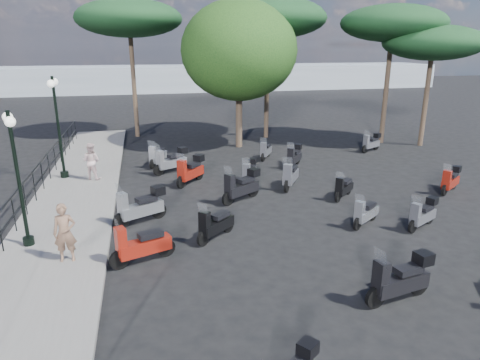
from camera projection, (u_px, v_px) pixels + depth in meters
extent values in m
plane|color=black|center=(282.00, 240.00, 12.77)|extent=(120.00, 120.00, 0.00)
cube|color=slate|center=(67.00, 219.00, 14.15)|extent=(3.00, 30.00, 0.15)
cylinder|color=black|center=(0.00, 233.00, 11.59)|extent=(0.04, 0.04, 1.10)
cylinder|color=black|center=(14.00, 214.00, 12.86)|extent=(0.04, 0.04, 1.10)
cylinder|color=black|center=(25.00, 199.00, 14.13)|extent=(0.04, 0.04, 1.10)
cylinder|color=black|center=(34.00, 186.00, 15.41)|extent=(0.04, 0.04, 1.10)
cylinder|color=black|center=(42.00, 175.00, 16.68)|extent=(0.04, 0.04, 1.10)
cylinder|color=black|center=(49.00, 166.00, 17.95)|extent=(0.04, 0.04, 1.10)
cylinder|color=black|center=(55.00, 158.00, 19.22)|extent=(0.04, 0.04, 1.10)
cylinder|color=black|center=(60.00, 151.00, 20.49)|extent=(0.04, 0.04, 1.10)
cylinder|color=black|center=(65.00, 145.00, 21.76)|extent=(0.04, 0.04, 1.10)
cylinder|color=black|center=(69.00, 139.00, 23.03)|extent=(0.04, 0.04, 1.10)
cylinder|color=black|center=(72.00, 134.00, 24.31)|extent=(0.04, 0.04, 1.10)
cylinder|color=black|center=(75.00, 130.00, 25.58)|extent=(0.04, 0.04, 1.10)
cube|color=black|center=(17.00, 190.00, 13.34)|extent=(0.04, 26.00, 0.04)
cube|color=black|center=(20.00, 206.00, 13.50)|extent=(0.04, 26.00, 0.04)
cylinder|color=black|center=(29.00, 241.00, 12.12)|extent=(0.31, 0.31, 0.23)
cylinder|color=black|center=(19.00, 181.00, 11.57)|extent=(0.10, 0.10, 3.82)
cylinder|color=black|center=(8.00, 116.00, 11.04)|extent=(0.31, 0.83, 0.04)
sphere|color=white|center=(7.00, 117.00, 11.42)|extent=(0.27, 0.27, 0.27)
sphere|color=white|center=(10.00, 122.00, 10.72)|extent=(0.27, 0.27, 0.27)
cylinder|color=black|center=(65.00, 174.00, 18.29)|extent=(0.34, 0.34, 0.25)
cylinder|color=black|center=(59.00, 128.00, 17.69)|extent=(0.12, 0.12, 4.23)
cylinder|color=black|center=(52.00, 80.00, 17.09)|extent=(0.08, 0.95, 0.04)
sphere|color=white|center=(54.00, 82.00, 17.56)|extent=(0.30, 0.30, 0.30)
sphere|color=white|center=(51.00, 84.00, 16.69)|extent=(0.30, 0.30, 0.30)
imported|color=brown|center=(65.00, 233.00, 11.03)|extent=(0.58, 0.38, 1.57)
imported|color=beige|center=(91.00, 161.00, 17.84)|extent=(0.93, 0.85, 1.56)
cylinder|color=black|center=(119.00, 260.00, 11.05)|extent=(0.53, 0.28, 0.52)
cylinder|color=black|center=(166.00, 248.00, 11.72)|extent=(0.53, 0.28, 0.52)
cube|color=maroon|center=(145.00, 246.00, 11.35)|extent=(1.45, 0.83, 0.37)
cube|color=black|center=(151.00, 234.00, 11.36)|extent=(0.72, 0.53, 0.15)
cube|color=maroon|center=(121.00, 242.00, 10.94)|extent=(0.34, 0.39, 0.76)
plane|color=white|center=(117.00, 225.00, 10.76)|extent=(0.22, 0.42, 0.40)
cylinder|color=black|center=(121.00, 221.00, 13.49)|extent=(0.53, 0.34, 0.53)
cylinder|color=black|center=(159.00, 211.00, 14.31)|extent=(0.53, 0.34, 0.53)
cube|color=gray|center=(142.00, 209.00, 13.87)|extent=(1.46, 1.00, 0.38)
cube|color=black|center=(146.00, 199.00, 13.89)|extent=(0.75, 0.60, 0.16)
cube|color=gray|center=(123.00, 205.00, 13.38)|extent=(0.37, 0.41, 0.78)
plane|color=white|center=(119.00, 190.00, 13.19)|extent=(0.27, 0.42, 0.41)
cube|color=black|center=(158.00, 190.00, 14.10)|extent=(0.50, 0.49, 0.29)
cylinder|color=black|center=(181.00, 182.00, 17.30)|extent=(0.43, 0.47, 0.52)
cylinder|color=black|center=(199.00, 174.00, 18.40)|extent=(0.43, 0.47, 0.52)
cube|color=maroon|center=(191.00, 173.00, 17.84)|extent=(1.21, 1.32, 0.37)
cube|color=black|center=(193.00, 165.00, 17.90)|extent=(0.68, 0.71, 0.15)
cube|color=maroon|center=(182.00, 170.00, 17.22)|extent=(0.41, 0.40, 0.77)
plane|color=white|center=(180.00, 158.00, 17.02)|extent=(0.37, 0.34, 0.41)
cube|color=black|center=(199.00, 158.00, 18.21)|extent=(0.51, 0.51, 0.28)
cylinder|color=black|center=(153.00, 164.00, 19.97)|extent=(0.31, 0.48, 0.49)
cylinder|color=black|center=(163.00, 158.00, 21.10)|extent=(0.31, 0.48, 0.49)
cube|color=#A4A7AF|center=(158.00, 157.00, 20.53)|extent=(0.91, 1.33, 0.35)
cube|color=black|center=(159.00, 150.00, 20.60)|extent=(0.55, 0.68, 0.14)
cube|color=#A4A7AF|center=(153.00, 154.00, 19.91)|extent=(0.37, 0.34, 0.71)
plane|color=white|center=(152.00, 145.00, 19.71)|extent=(0.38, 0.25, 0.38)
cube|color=black|center=(308.00, 348.00, 7.08)|extent=(0.41, 0.41, 0.23)
cylinder|color=black|center=(203.00, 238.00, 12.34)|extent=(0.42, 0.38, 0.47)
cylinder|color=black|center=(228.00, 225.00, 13.25)|extent=(0.42, 0.38, 0.47)
cube|color=black|center=(217.00, 225.00, 12.78)|extent=(1.18, 1.09, 0.33)
cube|color=black|center=(220.00, 215.00, 12.82)|extent=(0.64, 0.61, 0.14)
cube|color=black|center=(205.00, 223.00, 12.27)|extent=(0.36, 0.36, 0.69)
plane|color=white|center=(203.00, 209.00, 12.09)|extent=(0.30, 0.33, 0.36)
cylinder|color=black|center=(228.00, 199.00, 15.43)|extent=(0.51, 0.38, 0.53)
cylinder|color=black|center=(253.00, 190.00, 16.33)|extent=(0.51, 0.38, 0.53)
cube|color=black|center=(242.00, 189.00, 15.86)|extent=(1.42, 1.09, 0.38)
cube|color=black|center=(246.00, 180.00, 15.89)|extent=(0.74, 0.64, 0.15)
cube|color=black|center=(230.00, 185.00, 15.34)|extent=(0.38, 0.41, 0.77)
plane|color=white|center=(228.00, 172.00, 15.14)|extent=(0.30, 0.40, 0.41)
cube|color=black|center=(254.00, 172.00, 16.13)|extent=(0.51, 0.50, 0.29)
cylinder|color=black|center=(159.00, 170.00, 18.94)|extent=(0.51, 0.35, 0.52)
cylinder|color=black|center=(183.00, 165.00, 19.78)|extent=(0.51, 0.35, 0.52)
cube|color=gray|center=(172.00, 163.00, 19.34)|extent=(1.41, 1.02, 0.37)
cube|color=black|center=(175.00, 156.00, 19.37)|extent=(0.73, 0.61, 0.15)
cube|color=gray|center=(160.00, 159.00, 18.85)|extent=(0.37, 0.40, 0.76)
plane|color=white|center=(158.00, 148.00, 18.66)|extent=(0.28, 0.40, 0.40)
cube|color=black|center=(183.00, 150.00, 19.59)|extent=(0.49, 0.48, 0.28)
cylinder|color=black|center=(375.00, 297.00, 9.42)|extent=(0.52, 0.21, 0.51)
cylinder|color=black|center=(419.00, 285.00, 9.92)|extent=(0.52, 0.21, 0.51)
cube|color=black|center=(400.00, 283.00, 9.63)|extent=(1.43, 0.63, 0.36)
cube|color=black|center=(408.00, 269.00, 9.61)|extent=(0.69, 0.44, 0.15)
cube|color=black|center=(381.00, 277.00, 9.30)|extent=(0.29, 0.36, 0.75)
plane|color=white|center=(381.00, 258.00, 9.13)|extent=(0.16, 0.41, 0.40)
cube|color=black|center=(423.00, 258.00, 9.72)|extent=(0.42, 0.41, 0.28)
cylinder|color=black|center=(338.00, 197.00, 15.78)|extent=(0.37, 0.35, 0.42)
cylinder|color=black|center=(348.00, 189.00, 16.61)|extent=(0.37, 0.35, 0.42)
cube|color=black|center=(344.00, 189.00, 16.18)|extent=(1.04, 1.00, 0.30)
cube|color=black|center=(346.00, 181.00, 16.22)|extent=(0.57, 0.55, 0.12)
cube|color=black|center=(340.00, 186.00, 15.71)|extent=(0.32, 0.33, 0.62)
plane|color=white|center=(340.00, 176.00, 15.55)|extent=(0.28, 0.29, 0.33)
cylinder|color=black|center=(246.00, 183.00, 17.31)|extent=(0.30, 0.45, 0.46)
cylinder|color=black|center=(253.00, 175.00, 18.36)|extent=(0.30, 0.45, 0.46)
cube|color=#56575E|center=(250.00, 175.00, 17.82)|extent=(0.87, 1.24, 0.32)
cube|color=black|center=(251.00, 167.00, 17.89)|extent=(0.52, 0.64, 0.13)
cube|color=#56575E|center=(246.00, 172.00, 17.24)|extent=(0.35, 0.32, 0.67)
plane|color=white|center=(246.00, 162.00, 17.06)|extent=(0.35, 0.24, 0.35)
cube|color=black|center=(253.00, 161.00, 18.19)|extent=(0.42, 0.43, 0.25)
cylinder|color=black|center=(290.00, 165.00, 19.83)|extent=(0.37, 0.43, 0.47)
cylinder|color=black|center=(298.00, 159.00, 20.85)|extent=(0.37, 0.43, 0.47)
cube|color=black|center=(294.00, 158.00, 20.33)|extent=(1.04, 1.21, 0.33)
cube|color=black|center=(296.00, 152.00, 20.39)|extent=(0.59, 0.64, 0.14)
cube|color=black|center=(291.00, 155.00, 19.76)|extent=(0.36, 0.35, 0.69)
plane|color=white|center=(291.00, 146.00, 19.58)|extent=(0.34, 0.29, 0.36)
cube|color=black|center=(298.00, 147.00, 20.67)|extent=(0.45, 0.46, 0.25)
cylinder|color=black|center=(357.00, 224.00, 13.40)|extent=(0.40, 0.32, 0.43)
cylinder|color=black|center=(373.00, 214.00, 14.15)|extent=(0.40, 0.32, 0.43)
cube|color=#A4A7AF|center=(366.00, 214.00, 13.76)|extent=(1.13, 0.91, 0.30)
cube|color=black|center=(369.00, 205.00, 13.79)|extent=(0.59, 0.53, 0.12)
cube|color=#A4A7AF|center=(360.00, 211.00, 13.32)|extent=(0.31, 0.33, 0.62)
plane|color=white|center=(360.00, 199.00, 13.16)|extent=(0.25, 0.32, 0.33)
cylinder|color=black|center=(287.00, 186.00, 16.82)|extent=(0.37, 0.49, 0.51)
cylinder|color=black|center=(294.00, 177.00, 17.97)|extent=(0.37, 0.49, 0.51)
cube|color=#56575E|center=(291.00, 177.00, 17.38)|extent=(1.05, 1.37, 0.36)
cube|color=black|center=(292.00, 168.00, 17.46)|extent=(0.62, 0.71, 0.15)
cube|color=#56575E|center=(288.00, 174.00, 16.74)|extent=(0.40, 0.37, 0.75)
plane|color=white|center=(288.00, 162.00, 16.54)|extent=(0.39, 0.29, 0.40)
cylinder|color=black|center=(263.00, 157.00, 21.27)|extent=(0.30, 0.42, 0.43)
cylinder|color=black|center=(269.00, 152.00, 22.25)|extent=(0.30, 0.42, 0.43)
cube|color=#56575E|center=(266.00, 151.00, 21.75)|extent=(0.87, 1.16, 0.31)
cube|color=black|center=(267.00, 146.00, 21.82)|extent=(0.51, 0.60, 0.13)
cube|color=#56575E|center=(263.00, 149.00, 21.21)|extent=(0.34, 0.31, 0.63)
plane|color=white|center=(263.00, 141.00, 21.04)|extent=(0.33, 0.24, 0.34)
cylinder|color=black|center=(413.00, 226.00, 13.20)|extent=(0.42, 0.28, 0.43)
cylinder|color=black|center=(430.00, 217.00, 13.87)|extent=(0.42, 0.28, 0.43)
cube|color=#56575E|center=(423.00, 217.00, 13.52)|extent=(1.18, 0.82, 0.31)
cube|color=black|center=(426.00, 208.00, 13.54)|extent=(0.60, 0.49, 0.13)
cube|color=#56575E|center=(416.00, 213.00, 13.12)|extent=(0.30, 0.33, 0.63)
plane|color=white|center=(416.00, 201.00, 12.96)|extent=(0.22, 0.34, 0.34)
cube|color=black|center=(432.00, 201.00, 13.71)|extent=(0.41, 0.40, 0.23)
cylinder|color=black|center=(444.00, 190.00, 16.44)|extent=(0.43, 0.34, 0.45)
cylinder|color=black|center=(454.00, 183.00, 17.24)|extent=(0.43, 0.34, 0.45)
cube|color=maroon|center=(450.00, 182.00, 16.82)|extent=(1.20, 0.97, 0.32)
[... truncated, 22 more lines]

